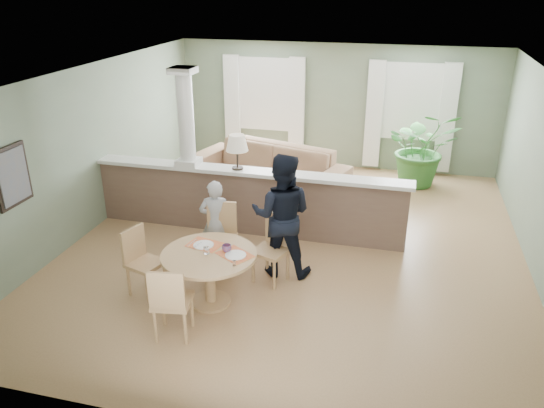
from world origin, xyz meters
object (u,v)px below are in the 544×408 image
(chair_far_man, at_px, (274,245))
(man_person, at_px, (282,215))
(chair_side, at_px, (141,258))
(child_person, at_px, (216,222))
(dining_table, at_px, (210,264))
(chair_far_boy, at_px, (221,234))
(chair_near, at_px, (170,300))
(sofa, at_px, (267,170))
(houseplant, at_px, (422,148))

(chair_far_man, distance_m, man_person, 0.43)
(chair_side, xyz_separation_m, child_person, (0.70, 1.02, 0.14))
(chair_far_man, relative_size, chair_side, 1.03)
(dining_table, bearing_deg, chair_far_boy, 100.89)
(dining_table, xyz_separation_m, chair_near, (-0.18, -0.82, -0.05))
(chair_near, bearing_deg, sofa, -98.14)
(child_person, height_order, man_person, man_person)
(child_person, relative_size, man_person, 0.73)
(child_person, bearing_deg, chair_far_boy, 118.59)
(man_person, bearing_deg, chair_far_boy, 2.34)
(sofa, height_order, houseplant, houseplant)
(chair_far_boy, bearing_deg, dining_table, -88.94)
(chair_far_man, relative_size, man_person, 0.53)
(houseplant, distance_m, chair_side, 6.29)
(chair_near, relative_size, child_person, 0.74)
(chair_side, bearing_deg, chair_near, -118.67)
(chair_far_boy, height_order, chair_side, chair_far_boy)
(chair_near, bearing_deg, child_person, -95.89)
(chair_far_boy, bearing_deg, sofa, 82.42)
(child_person, bearing_deg, houseplant, -138.95)
(chair_near, bearing_deg, houseplant, -124.72)
(dining_table, relative_size, chair_far_boy, 1.22)
(dining_table, relative_size, chair_near, 1.26)
(sofa, xyz_separation_m, chair_far_boy, (0.12, -3.08, 0.10))
(chair_far_man, bearing_deg, child_person, -175.38)
(chair_side, bearing_deg, sofa, 7.66)
(chair_far_boy, bearing_deg, chair_near, -100.09)
(sofa, bearing_deg, chair_side, -83.62)
(houseplant, bearing_deg, man_person, -114.99)
(chair_far_man, height_order, man_person, man_person)
(sofa, height_order, man_person, man_person)
(houseplant, height_order, man_person, man_person)
(sofa, relative_size, child_person, 2.40)
(chair_far_man, distance_m, chair_near, 1.83)
(dining_table, height_order, chair_far_boy, chair_far_boy)
(houseplant, relative_size, chair_side, 1.70)
(child_person, bearing_deg, chair_near, 80.22)
(houseplant, height_order, chair_far_boy, houseplant)
(sofa, xyz_separation_m, chair_far_man, (0.93, -3.18, 0.07))
(chair_near, relative_size, chair_side, 1.04)
(chair_far_boy, relative_size, chair_far_man, 1.04)
(sofa, distance_m, chair_far_boy, 3.09)
(houseplant, relative_size, child_person, 1.20)
(houseplant, relative_size, chair_near, 1.63)
(chair_near, bearing_deg, chair_far_man, -126.12)
(sofa, height_order, chair_side, chair_side)
(chair_far_man, relative_size, chair_near, 0.99)
(sofa, distance_m, dining_table, 4.01)
(sofa, relative_size, dining_table, 2.57)
(houseplant, xyz_separation_m, chair_side, (-3.64, -5.13, -0.28))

